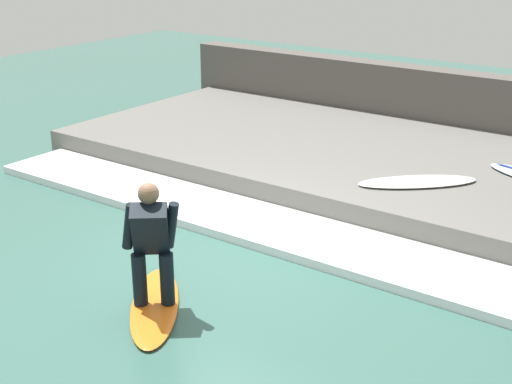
{
  "coord_description": "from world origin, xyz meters",
  "views": [
    {
      "loc": [
        -6.06,
        -4.73,
        3.76
      ],
      "look_at": [
        0.53,
        0.0,
        0.7
      ],
      "focal_mm": 50.0,
      "sensor_mm": 36.0,
      "label": 1
    }
  ],
  "objects": [
    {
      "name": "surfboard_riding",
      "position": [
        -1.38,
        -0.07,
        0.03
      ],
      "size": [
        1.62,
        1.44,
        0.06
      ],
      "color": "orange",
      "rests_on": "ground_plane"
    },
    {
      "name": "ground_plane",
      "position": [
        0.0,
        0.0,
        0.0
      ],
      "size": [
        28.0,
        28.0,
        0.0
      ],
      "primitive_type": "plane",
      "color": "#386056"
    },
    {
      "name": "surfboard_spare",
      "position": [
        2.77,
        -1.14,
        0.42
      ],
      "size": [
        1.52,
        1.57,
        0.06
      ],
      "color": "white",
      "rests_on": "concrete_ledge"
    },
    {
      "name": "surfer_riding",
      "position": [
        -1.38,
        -0.07,
        0.79
      ],
      "size": [
        0.57,
        0.56,
        1.33
      ],
      "color": "black",
      "rests_on": "surfboard_riding"
    },
    {
      "name": "wave_foam_crest",
      "position": [
        0.96,
        0.0,
        0.06
      ],
      "size": [
        1.19,
        9.78,
        0.11
      ],
      "primitive_type": "cube",
      "color": "white",
      "rests_on": "ground_plane"
    },
    {
      "name": "back_wall",
      "position": [
        6.21,
        0.0,
        0.65
      ],
      "size": [
        0.5,
        10.8,
        1.3
      ],
      "primitive_type": "cube",
      "color": "#544F49",
      "rests_on": "ground_plane"
    },
    {
      "name": "concrete_ledge",
      "position": [
        3.76,
        0.0,
        0.19
      ],
      "size": [
        4.4,
        10.29,
        0.39
      ],
      "primitive_type": "cube",
      "color": "#66635E",
      "rests_on": "ground_plane"
    }
  ]
}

